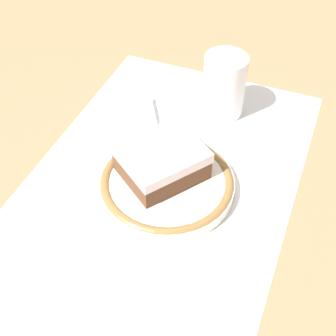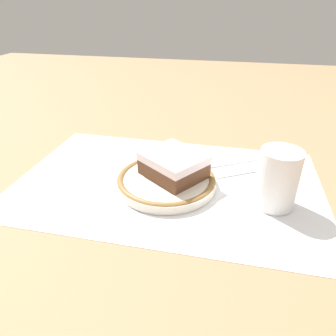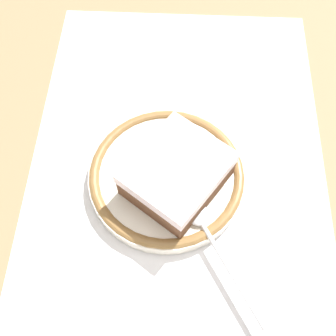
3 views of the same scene
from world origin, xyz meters
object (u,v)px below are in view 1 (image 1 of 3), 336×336
at_px(cake_slice, 162,161).
at_px(spoon, 156,141).
at_px(cup, 224,88).
at_px(plate, 168,182).

distance_m(cake_slice, spoon, 0.06).
relative_size(cake_slice, cup, 1.38).
bearing_deg(spoon, cup, -26.41).
bearing_deg(cake_slice, spoon, 30.40).
bearing_deg(cup, cake_slice, 169.97).
xyz_separation_m(plate, cup, (0.18, -0.02, 0.03)).
distance_m(plate, cup, 0.18).
height_order(cake_slice, spoon, cake_slice).
relative_size(plate, cake_slice, 1.33).
xyz_separation_m(cake_slice, cup, (0.17, -0.03, 0.01)).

